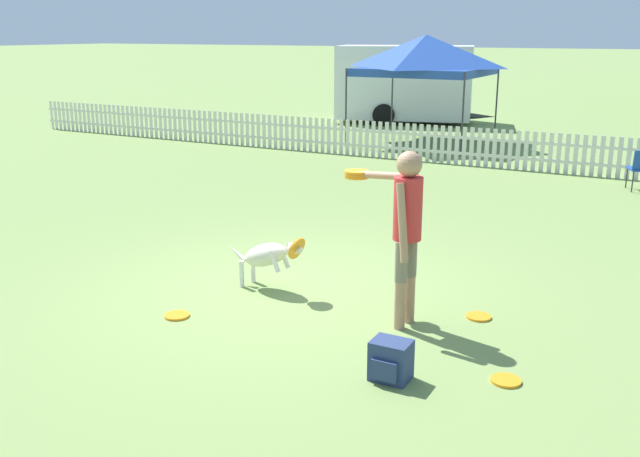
# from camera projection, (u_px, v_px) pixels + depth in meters

# --- Properties ---
(ground_plane) EXTENTS (240.00, 240.00, 0.00)m
(ground_plane) POSITION_uv_depth(u_px,v_px,m) (289.00, 290.00, 8.16)
(ground_plane) COLOR olive
(handler_person) EXTENTS (0.99, 0.78, 1.77)m
(handler_person) POSITION_uv_depth(u_px,v_px,m) (404.00, 216.00, 6.92)
(handler_person) COLOR tan
(handler_person) RESTS_ON ground_plane
(leaping_dog) EXTENTS (1.10, 0.37, 0.70)m
(leaping_dog) POSITION_uv_depth(u_px,v_px,m) (268.00, 255.00, 8.05)
(leaping_dog) COLOR beige
(leaping_dog) RESTS_ON ground_plane
(frisbee_near_handler) EXTENTS (0.26, 0.26, 0.02)m
(frisbee_near_handler) POSITION_uv_depth(u_px,v_px,m) (506.00, 381.00, 6.02)
(frisbee_near_handler) COLOR orange
(frisbee_near_handler) RESTS_ON ground_plane
(frisbee_near_dog) EXTENTS (0.26, 0.26, 0.02)m
(frisbee_near_dog) POSITION_uv_depth(u_px,v_px,m) (479.00, 317.00, 7.36)
(frisbee_near_dog) COLOR orange
(frisbee_near_dog) RESTS_ON ground_plane
(frisbee_midfield) EXTENTS (0.26, 0.26, 0.02)m
(frisbee_midfield) POSITION_uv_depth(u_px,v_px,m) (177.00, 316.00, 7.39)
(frisbee_midfield) COLOR orange
(frisbee_midfield) RESTS_ON ground_plane
(backpack_on_grass) EXTENTS (0.33, 0.29, 0.35)m
(backpack_on_grass) POSITION_uv_depth(u_px,v_px,m) (391.00, 361.00, 6.02)
(backpack_on_grass) COLOR navy
(backpack_on_grass) RESTS_ON ground_plane
(picket_fence) EXTENTS (26.79, 0.04, 0.84)m
(picket_fence) POSITION_uv_depth(u_px,v_px,m) (491.00, 148.00, 15.36)
(picket_fence) COLOR silver
(picket_fence) RESTS_ON ground_plane
(canopy_tent_main) EXTENTS (3.09, 3.09, 2.77)m
(canopy_tent_main) POSITION_uv_depth(u_px,v_px,m) (426.00, 55.00, 18.27)
(canopy_tent_main) COLOR #333338
(canopy_tent_main) RESTS_ON ground_plane
(equipment_trailer) EXTENTS (5.12, 3.17, 2.41)m
(equipment_trailer) POSITION_uv_depth(u_px,v_px,m) (405.00, 82.00, 22.70)
(equipment_trailer) COLOR white
(equipment_trailer) RESTS_ON ground_plane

